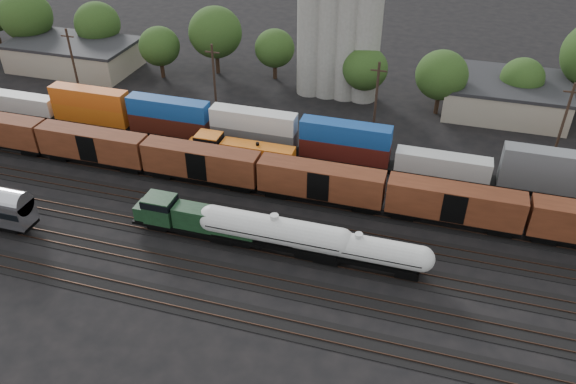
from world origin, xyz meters
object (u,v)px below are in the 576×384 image
(green_locomotive, at_px, (192,218))
(orange_locomotive, at_px, (238,152))
(tank_car_a, at_px, (275,231))
(grain_silo, at_px, (338,29))

(green_locomotive, xyz_separation_m, orange_locomotive, (-0.30, 15.00, -0.02))
(orange_locomotive, bearing_deg, tank_car_a, -56.74)
(green_locomotive, relative_size, grain_silo, 0.53)
(green_locomotive, height_order, grain_silo, grain_silo)
(green_locomotive, height_order, tank_car_a, tank_car_a)
(green_locomotive, height_order, orange_locomotive, green_locomotive)
(tank_car_a, relative_size, grain_silo, 0.59)
(green_locomotive, relative_size, tank_car_a, 0.90)
(tank_car_a, relative_size, orange_locomotive, 1.06)
(orange_locomotive, relative_size, grain_silo, 0.56)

